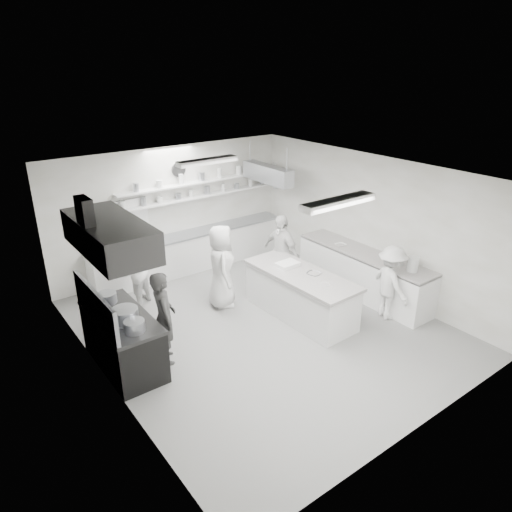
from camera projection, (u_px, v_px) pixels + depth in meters
floor at (261, 327)px, 9.20m from camera, size 6.00×7.00×0.02m
ceiling at (262, 174)px, 8.03m from camera, size 6.00×7.00×0.02m
wall_back at (172, 210)px, 11.20m from camera, size 6.00×0.04×3.00m
wall_front at (427, 341)px, 6.03m from camera, size 6.00×0.04×3.00m
wall_left at (100, 303)px, 6.97m from camera, size 0.04×7.00×3.00m
wall_right at (371, 224)px, 10.27m from camera, size 0.04×7.00×3.00m
stove at (123, 342)px, 7.89m from camera, size 0.80×1.80×0.90m
exhaust_hood at (110, 236)px, 7.15m from camera, size 0.85×2.00×0.50m
back_counter at (192, 251)px, 11.55m from camera, size 5.00×0.60×0.92m
shelf_lower at (200, 196)px, 11.40m from camera, size 4.20×0.26×0.04m
shelf_upper at (200, 182)px, 11.26m from camera, size 4.20×0.26×0.04m
pass_through_window at (121, 223)px, 10.49m from camera, size 1.30×0.04×1.00m
wall_clock at (178, 170)px, 10.91m from camera, size 0.32×0.05×0.32m
right_counter at (363, 274)px, 10.33m from camera, size 0.74×3.30×0.94m
pot_rack at (267, 174)px, 11.18m from camera, size 0.30×1.60×0.40m
light_fixture_front at (338, 202)px, 6.73m from camera, size 1.30×0.25×0.10m
light_fixture_rear at (207, 161)px, 9.39m from camera, size 1.30×0.25×0.10m
prep_island at (300, 295)px, 9.45m from camera, size 0.97×2.42×0.88m
stove_pot at (125, 317)px, 7.48m from camera, size 0.42×0.42×0.28m
cook_stove at (164, 318)px, 7.88m from camera, size 0.56×0.70×1.66m
cook_back at (133, 271)px, 9.72m from camera, size 0.95×0.90×1.56m
cook_island_left at (221, 266)px, 9.68m from camera, size 0.87×1.02×1.77m
cook_island_right at (281, 252)px, 10.43m from camera, size 0.49×1.04×1.73m
cook_right at (390, 283)px, 9.25m from camera, size 0.80×1.10×1.53m
bowl_island_a at (314, 274)px, 9.26m from camera, size 0.32×0.32×0.07m
bowl_island_b at (325, 286)px, 8.80m from camera, size 0.24×0.24×0.06m
bowl_right at (340, 245)px, 10.54m from camera, size 0.27×0.27×0.06m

